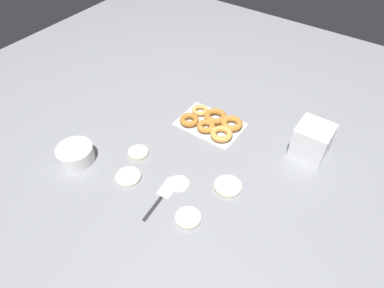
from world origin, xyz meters
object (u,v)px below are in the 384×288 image
(pancake_3, at_px, (228,186))
(batter_bowl, at_px, (76,154))
(container_stack, at_px, (312,140))
(pancake_4, at_px, (138,153))
(pancake_1, at_px, (179,183))
(donut_tray, at_px, (213,123))
(spatula, at_px, (165,192))
(pancake_0, at_px, (128,177))
(pancake_2, at_px, (188,218))

(pancake_3, bearing_deg, batter_bowl, 21.42)
(container_stack, bearing_deg, pancake_4, 36.03)
(pancake_1, xyz_separation_m, pancake_3, (-0.17, -0.10, 0.00))
(container_stack, bearing_deg, donut_tray, 12.51)
(pancake_4, xyz_separation_m, spatula, (-0.22, 0.10, -0.00))
(pancake_3, height_order, donut_tray, donut_tray)
(pancake_0, relative_size, pancake_3, 0.94)
(pancake_0, height_order, batter_bowl, batter_bowl)
(pancake_2, bearing_deg, pancake_3, -102.16)
(pancake_3, relative_size, container_stack, 0.77)
(pancake_2, bearing_deg, pancake_4, -21.37)
(donut_tray, bearing_deg, pancake_1, 101.73)
(batter_bowl, relative_size, container_stack, 1.07)
(pancake_0, bearing_deg, spatula, -170.53)
(pancake_4, height_order, spatula, pancake_4)
(pancake_1, bearing_deg, spatula, 74.22)
(pancake_1, relative_size, pancake_4, 0.96)
(pancake_2, xyz_separation_m, donut_tray, (0.20, -0.48, 0.01))
(donut_tray, relative_size, batter_bowl, 1.98)
(pancake_4, height_order, container_stack, container_stack)
(pancake_0, relative_size, pancake_1, 1.20)
(donut_tray, distance_m, spatula, 0.44)
(pancake_4, bearing_deg, batter_bowl, 42.10)
(pancake_3, distance_m, spatula, 0.25)
(donut_tray, distance_m, container_stack, 0.45)
(pancake_4, bearing_deg, pancake_0, 114.45)
(container_stack, bearing_deg, pancake_0, 45.95)
(donut_tray, relative_size, container_stack, 2.12)
(pancake_0, xyz_separation_m, pancake_2, (-0.31, 0.02, -0.00))
(pancake_2, bearing_deg, batter_bowl, 3.04)
(pancake_4, bearing_deg, pancake_2, 158.63)
(pancake_1, distance_m, spatula, 0.07)
(pancake_2, distance_m, pancake_4, 0.40)
(spatula, bearing_deg, container_stack, -40.88)
(pancake_2, bearing_deg, donut_tray, -67.27)
(container_stack, distance_m, spatula, 0.66)
(pancake_2, xyz_separation_m, pancake_4, (0.37, -0.14, 0.00))
(pancake_3, relative_size, donut_tray, 0.36)
(pancake_0, bearing_deg, pancake_2, 176.53)
(pancake_3, xyz_separation_m, pancake_4, (0.41, 0.06, -0.00))
(pancake_3, distance_m, donut_tray, 0.37)
(spatula, bearing_deg, donut_tray, 1.99)
(pancake_1, distance_m, container_stack, 0.59)
(spatula, bearing_deg, pancake_0, 93.73)
(batter_bowl, xyz_separation_m, spatula, (-0.42, -0.08, -0.03))
(spatula, bearing_deg, pancake_4, 60.86)
(donut_tray, xyz_separation_m, batter_bowl, (0.36, 0.51, 0.02))
(pancake_1, distance_m, pancake_3, 0.20)
(pancake_0, xyz_separation_m, container_stack, (-0.54, -0.56, 0.06))
(pancake_0, height_order, pancake_3, same)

